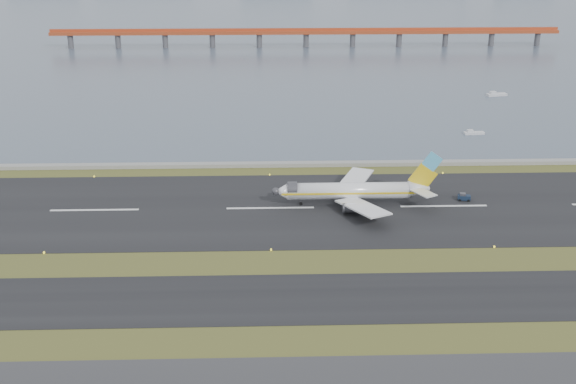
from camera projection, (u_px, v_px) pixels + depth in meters
ground at (271, 268)px, 137.04m from camera, size 1000.00×1000.00×0.00m
taxiway_strip at (272, 299)px, 125.82m from camera, size 1000.00×18.00×0.10m
runway_strip at (270, 208)px, 165.05m from camera, size 1000.00×45.00×0.10m
seawall at (269, 164)px, 192.92m from camera, size 1000.00×2.50×1.00m
bay_water at (266, 3)px, 566.77m from camera, size 1400.00×800.00×1.30m
red_pier at (306, 33)px, 368.56m from camera, size 260.00×5.00×10.20m
airliner at (355, 191)px, 165.94m from camera, size 38.52×32.89×12.80m
pushback_tug at (464, 197)px, 169.28m from camera, size 3.13×2.15×1.85m
workboat_near at (473, 133)px, 221.43m from camera, size 6.26×2.23×1.50m
workboat_far at (496, 94)px, 269.21m from camera, size 7.91×3.86×1.84m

